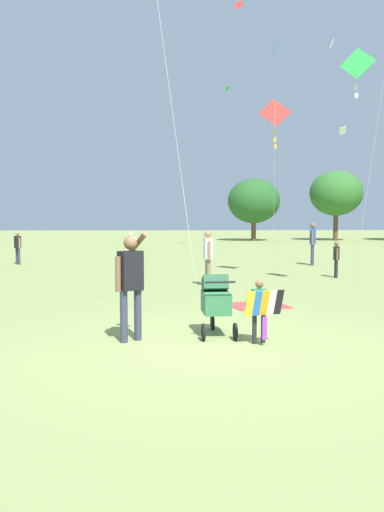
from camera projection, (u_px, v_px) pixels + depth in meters
ground_plane at (210, 346)px, 8.30m from camera, size 120.00×120.00×0.00m
treeline_distant at (287, 196)px, 40.43m from camera, size 42.28×6.62×5.73m
child_with_butterfly_kite at (260, 306)px, 8.43m from camera, size 0.63×0.43×1.01m
person_adult_flyer at (130, 278)px, 8.57m from camera, size 0.52×0.67×1.76m
stroller at (216, 299)px, 9.05m from camera, size 0.58×1.10×1.03m
kite_orange_delta at (275, 118)px, 16.95m from camera, size 1.01×2.95×5.70m
kite_green_novelty at (358, 71)px, 13.86m from camera, size 0.72×2.94×6.38m
distant_kites_cluster at (160, 27)px, 27.54m from camera, size 24.42×11.45×10.80m
person_red_shirt at (18, 245)px, 21.79m from camera, size 0.32×0.35×1.34m
person_sitting_far at (313, 240)px, 21.45m from camera, size 0.32×0.52×1.69m
person_couple_left at (131, 248)px, 19.31m from camera, size 0.45×0.24×1.41m
person_kid_running at (336, 256)px, 17.24m from camera, size 0.19×0.37×1.17m
person_back_turned at (208, 253)px, 15.18m from camera, size 0.25×0.50×1.58m
picnic_blanket at (258, 305)px, 11.98m from camera, size 1.43×1.31×0.02m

